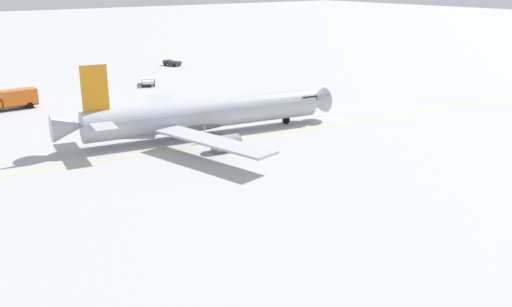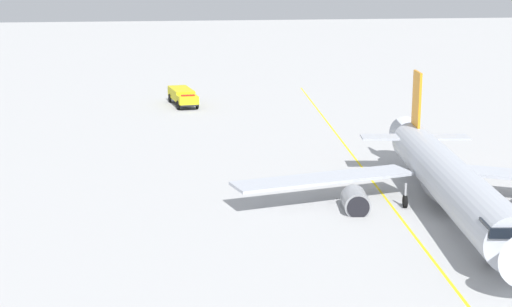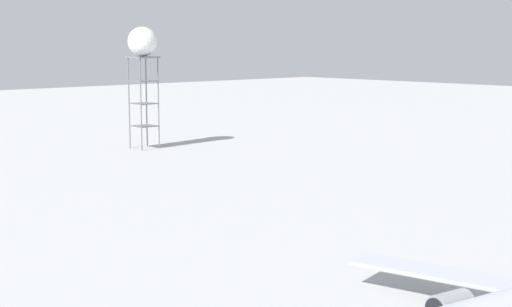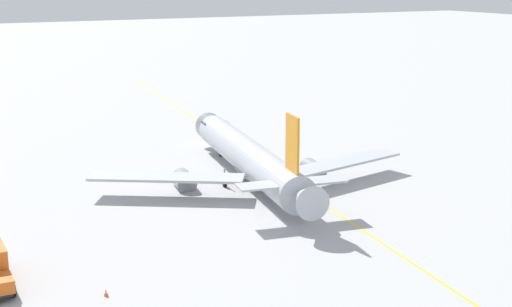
{
  "view_description": "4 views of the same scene",
  "coord_description": "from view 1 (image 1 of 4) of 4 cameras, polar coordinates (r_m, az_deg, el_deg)",
  "views": [
    {
      "loc": [
        -42.07,
        -61.36,
        20.57
      ],
      "look_at": [
        -7.51,
        -14.62,
        2.07
      ],
      "focal_mm": 39.48,
      "sensor_mm": 36.0,
      "label": 1
    },
    {
      "loc": [
        55.48,
        -25.56,
        19.72
      ],
      "look_at": [
        -7.51,
        -14.62,
        5.04
      ],
      "focal_mm": 54.3,
      "sensor_mm": 36.0,
      "label": 2
    },
    {
      "loc": [
        42.76,
        24.39,
        20.8
      ],
      "look_at": [
        -16.87,
        -40.1,
        7.93
      ],
      "focal_mm": 52.96,
      "sensor_mm": 36.0,
      "label": 3
    },
    {
      "loc": [
        -77.64,
        38.44,
        23.58
      ],
      "look_at": [
        -1.59,
        -0.8,
        2.52
      ],
      "focal_mm": 51.39,
      "sensor_mm": 36.0,
      "label": 4
    }
  ],
  "objects": [
    {
      "name": "taxiway_centreline",
      "position": [
        74.85,
        0.09,
        1.71
      ],
      "size": [
        161.72,
        19.87,
        0.01
      ],
      "rotation": [
        0.0,
        0.0,
        6.16
      ],
      "color": "yellow",
      "rests_on": "ground_plane"
    },
    {
      "name": "pushback_tug_truck",
      "position": [
        112.83,
        -10.87,
        7.26
      ],
      "size": [
        4.36,
        5.75,
        1.3
      ],
      "rotation": [
        0.0,
        0.0,
        4.25
      ],
      "color": "#232326",
      "rests_on": "ground_plane"
    },
    {
      "name": "ground_plane",
      "position": [
        77.19,
        -1.97,
        2.19
      ],
      "size": [
        600.0,
        600.0,
        0.0
      ],
      "primitive_type": "plane",
      "color": "#B2B2B2"
    },
    {
      "name": "catering_truck_truck",
      "position": [
        98.12,
        -23.29,
        5.11
      ],
      "size": [
        7.99,
        2.72,
        3.1
      ],
      "rotation": [
        0.0,
        0.0,
        3.14
      ],
      "color": "#232326",
      "rests_on": "ground_plane"
    },
    {
      "name": "baggage_truck_truck",
      "position": [
        136.11,
        -8.51,
        9.08
      ],
      "size": [
        3.04,
        4.74,
        1.22
      ],
      "rotation": [
        0.0,
        0.0,
        1.88
      ],
      "color": "#232326",
      "rests_on": "ground_plane"
    },
    {
      "name": "airliner_main",
      "position": [
        75.39,
        -5.41,
        3.85
      ],
      "size": [
        38.74,
        37.0,
        10.68
      ],
      "rotation": [
        0.0,
        0.0,
        6.12
      ],
      "color": "#B2B7C1",
      "rests_on": "ground_plane"
    }
  ]
}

